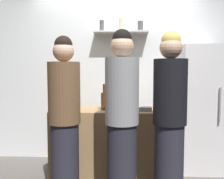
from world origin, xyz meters
The scene contains 11 objects.
back_wall_assembly centered at (0.00, 1.25, 1.30)m, with size 4.80×0.32×2.60m.
refrigerator centered at (1.17, 0.85, 0.86)m, with size 0.57×0.65×1.71m.
counter centered at (-0.04, 0.53, 0.44)m, with size 1.50×0.63×0.88m, color #9E7A51.
baking_pan centered at (0.28, 0.46, 0.91)m, with size 0.34×0.24×0.05m, color gray.
utensil_holder centered at (-0.66, 0.71, 0.94)m, with size 0.10×0.10×0.22m.
wine_bottle_amber_glass centered at (-0.13, 0.46, 1.00)m, with size 0.08×0.08×0.32m.
wine_bottle_green_glass centered at (-0.64, 0.57, 1.01)m, with size 0.07×0.07×0.33m.
water_bottle_plastic centered at (0.09, 0.61, 1.00)m, with size 0.09×0.09×0.26m.
person_brown_jacket centered at (-0.52, -0.06, 0.87)m, with size 0.34×0.34×1.74m.
person_grey_hoodie centered at (0.09, -0.17, 0.90)m, with size 0.34×0.34×1.79m.
person_blonde centered at (0.58, -0.12, 0.89)m, with size 0.34×0.34×1.77m.
Camera 1 is at (0.11, -2.73, 1.39)m, focal length 41.23 mm.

